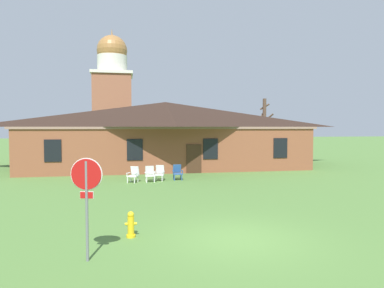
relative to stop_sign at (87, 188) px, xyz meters
The scene contains 10 objects.
ground_plane 4.67m from the stop_sign, 12.44° to the left, with size 200.00×200.00×0.00m, color #517A38.
brick_building 21.07m from the stop_sign, 78.50° to the left, with size 22.60×10.40×5.47m.
dome_tower 37.95m from the stop_sign, 91.40° to the left, with size 5.18×5.18×16.09m.
stop_sign is the anchor object (origin of this frame).
lawn_chair_by_porch 12.37m from the stop_sign, 83.80° to the left, with size 0.82×0.85×0.96m.
lawn_chair_near_door 12.56m from the stop_sign, 79.34° to the left, with size 0.66×0.69×0.96m.
lawn_chair_left_end 13.00m from the stop_sign, 76.92° to the left, with size 0.75×0.80×0.96m.
lawn_chair_middle 13.46m from the stop_sign, 72.30° to the left, with size 0.64×0.67×0.96m.
bare_tree_beside_building 28.58m from the stop_sign, 59.03° to the left, with size 1.69×1.29×6.22m.
fire_hydrant 2.48m from the stop_sign, 57.58° to the left, with size 0.36×0.28×0.79m.
Camera 1 is at (-3.18, -9.70, 3.34)m, focal length 32.30 mm.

